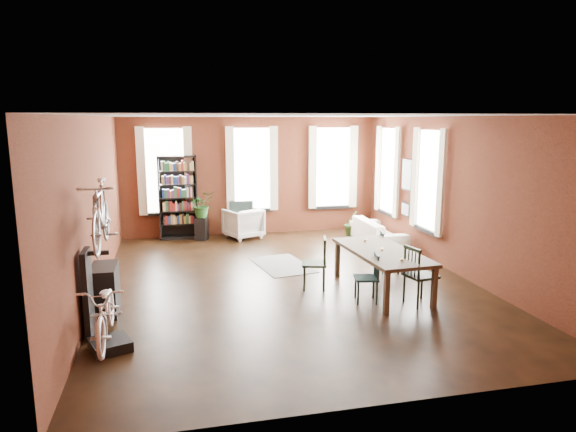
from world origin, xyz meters
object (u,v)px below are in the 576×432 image
object	(u,v)px
dining_table	(381,271)
bookshelf	(178,198)
dining_chair_d	(390,252)
white_armchair	(243,222)
dining_chair_c	(421,275)
cream_sofa	(378,228)
bike_trainer	(110,345)
dining_chair_a	(366,278)
console_table	(105,290)
bicycle_floor	(104,284)
plant_stand	(202,229)
dining_chair_b	(314,263)

from	to	relation	value
dining_table	bookshelf	xyz separation A→B (m)	(-3.55, 5.20, 0.71)
dining_chair_d	white_armchair	distance (m)	4.55
dining_chair_c	bookshelf	size ratio (longest dim) A/B	0.46
dining_chair_c	bookshelf	world-z (taller)	bookshelf
cream_sofa	bike_trainer	bearing A→B (deg)	129.51
dining_chair_a	bike_trainer	bearing A→B (deg)	-64.27
dining_table	console_table	distance (m)	4.83
white_armchair	bike_trainer	bearing A→B (deg)	43.15
console_table	bicycle_floor	world-z (taller)	bicycle_floor
dining_chair_c	dining_chair_d	world-z (taller)	dining_chair_c
plant_stand	bicycle_floor	distance (m)	6.65
bike_trainer	dining_chair_a	bearing A→B (deg)	13.78
white_armchair	bicycle_floor	distance (m)	6.95
dining_chair_b	plant_stand	bearing A→B (deg)	-142.20
dining_chair_c	dining_chair_d	xyz separation A→B (m)	(0.25, 1.84, -0.08)
cream_sofa	bookshelf	bearing A→B (deg)	71.05
plant_stand	console_table	bearing A→B (deg)	-110.62
console_table	plant_stand	xyz separation A→B (m)	(1.85, 4.91, -0.10)
dining_table	dining_chair_c	world-z (taller)	dining_chair_c
dining_chair_c	bookshelf	bearing A→B (deg)	21.94
dining_chair_a	console_table	distance (m)	4.39
dining_table	dining_chair_b	bearing A→B (deg)	155.68
dining_chair_b	dining_chair_c	size ratio (longest dim) A/B	0.95
cream_sofa	console_table	xyz separation A→B (m)	(-6.23, -3.50, -0.01)
dining_table	bike_trainer	distance (m)	4.86
dining_chair_a	dining_chair_b	xyz separation A→B (m)	(-0.69, 0.88, 0.06)
dining_chair_a	dining_chair_c	size ratio (longest dim) A/B	0.84
dining_chair_b	plant_stand	xyz separation A→B (m)	(-1.82, 4.48, -0.19)
dining_chair_b	plant_stand	size ratio (longest dim) A/B	1.64
dining_chair_b	cream_sofa	size ratio (longest dim) A/B	0.47
bicycle_floor	dining_chair_d	bearing A→B (deg)	25.65
dining_table	cream_sofa	xyz separation A→B (m)	(1.40, 3.50, 0.01)
dining_chair_b	dining_chair_d	size ratio (longest dim) A/B	1.13
dining_table	dining_chair_c	size ratio (longest dim) A/B	2.26
dining_chair_c	console_table	bearing A→B (deg)	70.17
bike_trainer	bicycle_floor	size ratio (longest dim) A/B	0.31
dining_chair_b	white_armchair	size ratio (longest dim) A/B	1.10
dining_chair_a	dining_table	bearing A→B (deg)	145.28
white_armchair	cream_sofa	bearing A→B (deg)	133.86
dining_chair_a	dining_chair_d	size ratio (longest dim) A/B	0.99
bike_trainer	plant_stand	distance (m)	6.59
dining_chair_a	console_table	size ratio (longest dim) A/B	1.07
white_armchair	bike_trainer	world-z (taller)	white_armchair
dining_chair_d	plant_stand	size ratio (longest dim) A/B	1.45
dining_chair_b	bike_trainer	world-z (taller)	dining_chair_b
bike_trainer	bicycle_floor	world-z (taller)	bicycle_floor
console_table	plant_stand	size ratio (longest dim) A/B	1.35
bike_trainer	console_table	bearing A→B (deg)	98.25
dining_chair_b	bookshelf	world-z (taller)	bookshelf
bike_trainer	console_table	world-z (taller)	console_table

